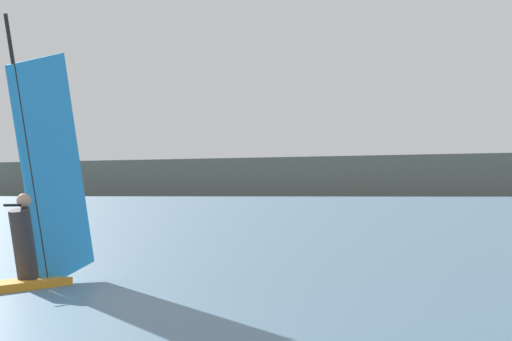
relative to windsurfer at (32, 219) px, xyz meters
The scene contains 1 object.
windsurfer is the anchor object (origin of this frame).
Camera 1 is at (10.39, -10.99, 1.40)m, focal length 73.54 mm.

